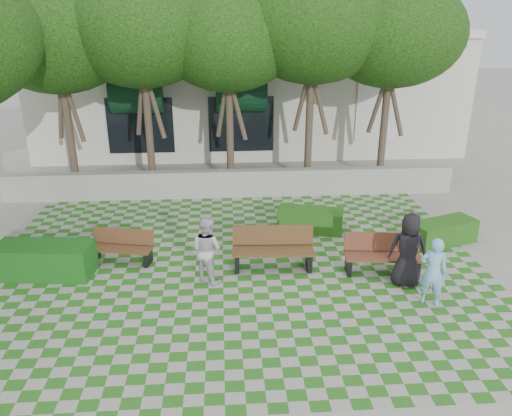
{
  "coord_description": "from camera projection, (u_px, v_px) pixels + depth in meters",
  "views": [
    {
      "loc": [
        -0.27,
        -9.67,
        5.82
      ],
      "look_at": [
        0.5,
        1.5,
        1.4
      ],
      "focal_mm": 35.0,
      "sensor_mm": 36.0,
      "label": 1
    }
  ],
  "objects": [
    {
      "name": "ground",
      "position": [
        238.0,
        291.0,
        11.12
      ],
      "size": [
        90.0,
        90.0,
        0.0
      ],
      "primitive_type": "plane",
      "color": "gray",
      "rests_on": "ground"
    },
    {
      "name": "lawn",
      "position": [
        237.0,
        270.0,
        12.05
      ],
      "size": [
        12.0,
        12.0,
        0.0
      ],
      "primitive_type": "plane",
      "color": "#2B721E",
      "rests_on": "ground"
    },
    {
      "name": "retaining_wall",
      "position": [
        232.0,
        183.0,
        16.71
      ],
      "size": [
        15.0,
        0.36,
        0.9
      ],
      "primitive_type": "cube",
      "color": "#9E9B93",
      "rests_on": "ground"
    },
    {
      "name": "bench_east",
      "position": [
        382.0,
        255.0,
        11.8
      ],
      "size": [
        1.83,
        0.78,
        0.94
      ],
      "rotation": [
        0.0,
        0.0,
        -0.11
      ],
      "color": "brown",
      "rests_on": "ground"
    },
    {
      "name": "bench_mid",
      "position": [
        273.0,
        249.0,
        12.0
      ],
      "size": [
        1.98,
        0.74,
        1.02
      ],
      "rotation": [
        0.0,
        0.0,
        -0.05
      ],
      "color": "#50331B",
      "rests_on": "ground"
    },
    {
      "name": "bench_west",
      "position": [
        122.0,
        247.0,
        12.32
      ],
      "size": [
        1.63,
        0.83,
        0.82
      ],
      "rotation": [
        0.0,
        0.0,
        -0.21
      ],
      "color": "#54311C",
      "rests_on": "ground"
    },
    {
      "name": "hedge_east",
      "position": [
        443.0,
        232.0,
        13.35
      ],
      "size": [
        1.94,
        1.28,
        0.63
      ],
      "primitive_type": "cube",
      "rotation": [
        0.0,
        0.0,
        0.34
      ],
      "color": "#1F5115",
      "rests_on": "ground"
    },
    {
      "name": "hedge_midright",
      "position": [
        310.0,
        220.0,
        14.11
      ],
      "size": [
        1.94,
        1.17,
        0.63
      ],
      "primitive_type": "cube",
      "rotation": [
        0.0,
        0.0,
        -0.26
      ],
      "color": "#205216",
      "rests_on": "ground"
    },
    {
      "name": "hedge_west",
      "position": [
        45.0,
        260.0,
        11.69
      ],
      "size": [
        2.3,
        1.12,
        0.78
      ],
      "primitive_type": "cube",
      "rotation": [
        0.0,
        0.0,
        -0.11
      ],
      "color": "#144D15",
      "rests_on": "ground"
    },
    {
      "name": "person_blue",
      "position": [
        433.0,
        271.0,
        10.4
      ],
      "size": [
        0.66,
        0.56,
        1.53
      ],
      "primitive_type": "imported",
      "rotation": [
        0.0,
        0.0,
        2.72
      ],
      "color": "#80C2E9",
      "rests_on": "ground"
    },
    {
      "name": "person_dark",
      "position": [
        408.0,
        250.0,
        11.11
      ],
      "size": [
        0.98,
        0.79,
        1.73
      ],
      "primitive_type": "imported",
      "rotation": [
        0.0,
        0.0,
        2.81
      ],
      "color": "black",
      "rests_on": "ground"
    },
    {
      "name": "person_white",
      "position": [
        207.0,
        249.0,
        11.34
      ],
      "size": [
        0.96,
        0.92,
        1.56
      ],
      "primitive_type": "imported",
      "rotation": [
        0.0,
        0.0,
        2.53
      ],
      "color": "silver",
      "rests_on": "ground"
    },
    {
      "name": "tree_row",
      "position": [
        165.0,
        35.0,
        14.63
      ],
      "size": [
        17.7,
        13.4,
        7.41
      ],
      "color": "#47382B",
      "rests_on": "ground"
    },
    {
      "name": "building",
      "position": [
        247.0,
        87.0,
        23.32
      ],
      "size": [
        18.0,
        8.92,
        5.15
      ],
      "color": "beige",
      "rests_on": "ground"
    }
  ]
}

